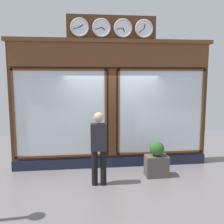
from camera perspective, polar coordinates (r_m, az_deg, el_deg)
name	(u,v)px	position (r m, az deg, el deg)	size (l,w,h in m)	color
shop_facade	(111,103)	(6.93, -0.12, 2.06)	(5.42, 0.42, 4.04)	#4C2B16
pedestrian	(99,146)	(5.82, -2.96, -7.51)	(0.38, 0.25, 1.69)	black
planter_box	(156,166)	(6.60, 9.91, -11.79)	(0.56, 0.36, 0.53)	#4C4742
planter_shrub	(157,149)	(6.46, 10.01, -8.08)	(0.36, 0.36, 0.36)	#285623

